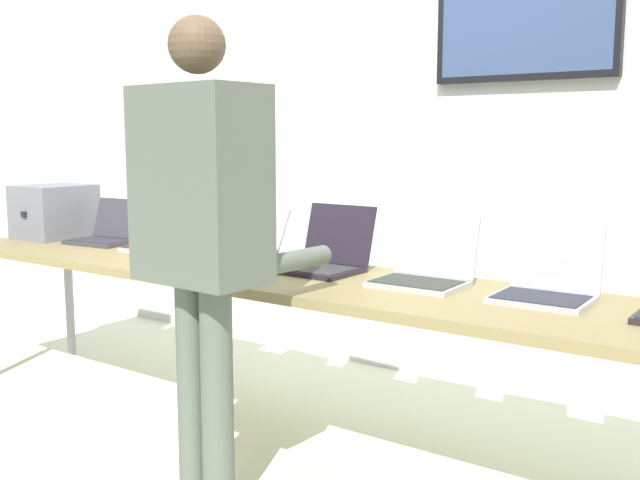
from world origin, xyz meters
name	(u,v)px	position (x,y,z in m)	size (l,w,h in m)	color
ground	(273,440)	(0.00, 0.00, -0.02)	(8.00, 8.00, 0.04)	beige
back_wall	(406,130)	(0.02, 1.13, 1.33)	(8.00, 0.11, 2.64)	silver
workbench	(272,280)	(0.00, 0.00, 0.69)	(3.72, 0.70, 0.73)	olive
equipment_box	(55,211)	(-1.64, 0.10, 0.88)	(0.34, 0.38, 0.30)	slate
laptop_station_0	(107,233)	(-1.23, 0.13, 0.79)	(0.36, 0.33, 0.23)	#3B3940
laptop_station_1	(168,240)	(-0.77, 0.13, 0.79)	(0.38, 0.31, 0.24)	#B1B0BB
laptop_station_2	(241,249)	(-0.26, 0.11, 0.79)	(0.35, 0.37, 0.24)	#AFB2B3
laptop_station_3	(325,256)	(0.18, 0.13, 0.80)	(0.35, 0.34, 0.27)	#251E2B
laptop_station_4	(425,268)	(0.66, 0.12, 0.80)	(0.34, 0.33, 0.27)	#B0B5BA
laptop_station_5	(548,282)	(1.14, 0.12, 0.80)	(0.32, 0.32, 0.28)	#B2B0B7
person	(203,220)	(0.21, -0.62, 1.02)	(0.46, 0.61, 1.68)	#596255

